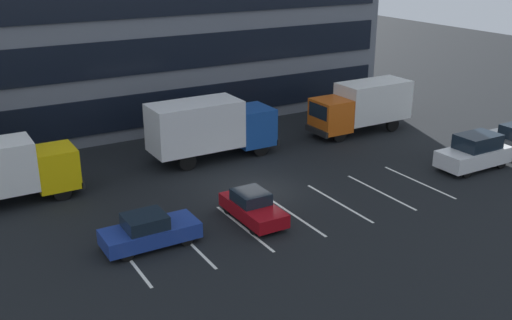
# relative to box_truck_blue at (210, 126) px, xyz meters

# --- Properties ---
(ground_plane) EXTENTS (120.00, 120.00, 0.00)m
(ground_plane) POSITION_rel_box_truck_blue_xyz_m (-0.14, -5.90, -2.08)
(ground_plane) COLOR black
(lot_markings) EXTENTS (16.94, 5.40, 0.01)m
(lot_markings) POSITION_rel_box_truck_blue_xyz_m (-0.14, -9.33, -2.07)
(lot_markings) COLOR silver
(lot_markings) RESTS_ON ground_plane
(box_truck_blue) EXTENTS (7.97, 2.64, 3.69)m
(box_truck_blue) POSITION_rel_box_truck_blue_xyz_m (0.00, 0.00, 0.00)
(box_truck_blue) COLOR #194799
(box_truck_blue) RESTS_ON ground_plane
(box_truck_orange) EXTENTS (7.47, 2.47, 3.46)m
(box_truck_orange) POSITION_rel_box_truck_blue_xyz_m (11.56, -0.39, -0.13)
(box_truck_orange) COLOR #D85914
(box_truck_orange) RESTS_ON ground_plane
(box_truck_yellow) EXTENTS (7.15, 2.37, 3.32)m
(box_truck_yellow) POSITION_rel_box_truck_blue_xyz_m (-12.06, -0.78, -0.21)
(box_truck_yellow) COLOR yellow
(box_truck_yellow) RESTS_ON ground_plane
(sedan_navy) EXTENTS (4.25, 1.78, 1.52)m
(sedan_navy) POSITION_rel_box_truck_blue_xyz_m (-7.35, -8.74, -1.36)
(sedan_navy) COLOR navy
(sedan_navy) RESTS_ON ground_plane
(sedan_maroon) EXTENTS (1.66, 3.98, 1.42)m
(sedan_maroon) POSITION_rel_box_truck_blue_xyz_m (-2.14, -8.78, -1.41)
(sedan_maroon) COLOR maroon
(sedan_maroon) RESTS_ON ground_plane
(suv_white) EXTENTS (4.56, 1.94, 2.06)m
(suv_white) POSITION_rel_box_truck_blue_xyz_m (12.60, -9.36, -1.08)
(suv_white) COLOR white
(suv_white) RESTS_ON ground_plane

